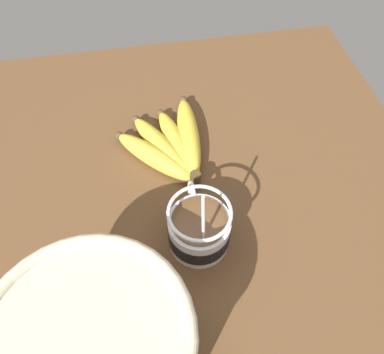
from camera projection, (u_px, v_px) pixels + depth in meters
The scene contains 4 objects.
table at pixel (186, 199), 70.78cm from camera, with size 94.38×94.38×3.06cm.
coffee_mug at pixel (199, 230), 60.90cm from camera, with size 13.89×10.26×16.82cm.
banana_bunch at pixel (171, 145), 74.08cm from camera, with size 23.50×17.95×4.48cm.
woven_basket at pixel (95, 351), 46.27cm from camera, with size 25.59×25.59×15.74cm.
Camera 1 is at (-37.36, 5.71, 61.53)cm, focal length 35.00 mm.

